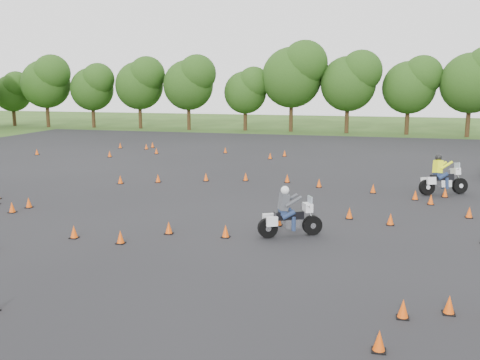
{
  "coord_description": "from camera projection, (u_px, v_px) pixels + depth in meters",
  "views": [
    {
      "loc": [
        5.89,
        -19.08,
        5.62
      ],
      "look_at": [
        0.0,
        4.0,
        1.2
      ],
      "focal_mm": 40.0,
      "sensor_mm": 36.0,
      "label": 1
    }
  ],
  "objects": [
    {
      "name": "rider_yellow",
      "position": [
        445.0,
        175.0,
        26.62
      ],
      "size": [
        2.7,
        1.88,
        2.02
      ],
      "primitive_type": null,
      "rotation": [
        0.0,
        0.0,
        0.46
      ],
      "color": "#F0FF16",
      "rests_on": "ground"
    },
    {
      "name": "rider_grey",
      "position": [
        290.0,
        211.0,
        19.46
      ],
      "size": [
        2.51,
        1.78,
        1.88
      ],
      "primitive_type": null,
      "rotation": [
        0.0,
        0.0,
        0.47
      ],
      "color": "#414348",
      "rests_on": "ground"
    },
    {
      "name": "asphalt_pad",
      "position": [
        250.0,
        197.0,
        26.35
      ],
      "size": [
        62.0,
        62.0,
        0.0
      ],
      "primitive_type": "plane",
      "color": "black",
      "rests_on": "ground"
    },
    {
      "name": "treeline",
      "position": [
        335.0,
        93.0,
        52.26
      ],
      "size": [
        86.71,
        32.61,
        10.45
      ],
      "color": "#214212",
      "rests_on": "ground"
    },
    {
      "name": "traffic_cones",
      "position": [
        236.0,
        194.0,
        25.83
      ],
      "size": [
        36.15,
        33.34,
        0.45
      ],
      "color": "#EB4E09",
      "rests_on": "asphalt_pad"
    },
    {
      "name": "ground",
      "position": [
        214.0,
        229.0,
        20.63
      ],
      "size": [
        140.0,
        140.0,
        0.0
      ],
      "primitive_type": "plane",
      "color": "#2D5119",
      "rests_on": "ground"
    }
  ]
}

